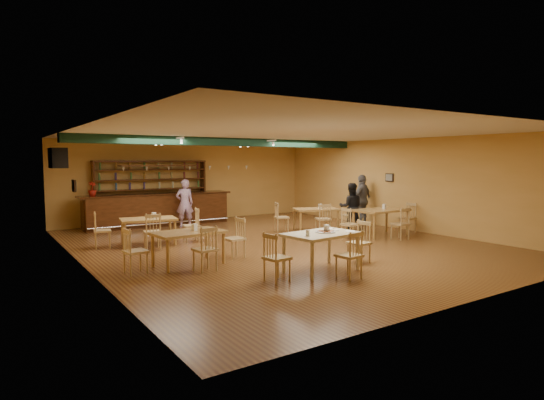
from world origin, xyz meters
TOP-DOWN VIEW (x-y plane):
  - floor at (0.00, 0.00)m, footprint 12.00×12.00m
  - ceiling_beam at (0.00, 2.80)m, footprint 10.00×0.30m
  - track_rail_left at (-1.80, 3.40)m, footprint 0.05×2.50m
  - track_rail_right at (1.40, 3.40)m, footprint 0.05×2.50m
  - ac_unit at (-4.80, 4.20)m, footprint 0.34×0.70m
  - picture_left at (-4.97, 1.00)m, footprint 0.04×0.34m
  - picture_right at (4.97, 0.50)m, footprint 0.04×0.34m
  - bar_counter at (-1.54, 5.15)m, footprint 5.25×0.85m
  - back_bar_hutch at (-1.54, 5.78)m, footprint 4.06×0.40m
  - poinsettia at (-3.71, 5.15)m, footprint 0.34×0.34m
  - dining_table_a at (-2.99, 1.79)m, footprint 1.58×1.11m
  - dining_table_b at (2.44, 1.34)m, footprint 1.63×1.28m
  - dining_table_c at (-3.04, -1.06)m, footprint 1.57×1.03m
  - dining_table_d at (3.33, -0.67)m, footprint 1.65×1.01m
  - near_table at (-1.00, -3.10)m, footprint 1.61×1.13m
  - pizza_tray at (-0.89, -3.10)m, footprint 0.47×0.47m
  - parmesan_shaker at (-1.48, -3.26)m, footprint 0.08×0.08m
  - napkin_stack at (-0.62, -2.89)m, footprint 0.25×0.23m
  - pizza_server at (-0.73, -3.05)m, footprint 0.33×0.22m
  - side_plate at (-0.41, -3.32)m, footprint 0.24×0.24m
  - patron_bar at (-0.89, 4.33)m, footprint 0.66×0.50m
  - patron_right_a at (3.24, 0.54)m, footprint 0.96×0.93m
  - patron_right_b at (4.53, 1.33)m, footprint 1.13×0.70m

SIDE VIEW (x-z plane):
  - floor at x=0.00m, z-range 0.00..0.00m
  - dining_table_b at x=2.44m, z-range 0.00..0.71m
  - dining_table_a at x=-2.99m, z-range 0.00..0.72m
  - dining_table_c at x=-3.04m, z-range 0.00..0.75m
  - near_table at x=-1.00m, z-range 0.00..0.81m
  - dining_table_d at x=3.33m, z-range 0.00..0.81m
  - bar_counter at x=-1.54m, z-range 0.00..1.13m
  - patron_right_a at x=3.24m, z-range 0.00..1.56m
  - side_plate at x=-0.41m, z-range 0.81..0.82m
  - pizza_tray at x=-0.89m, z-range 0.81..0.82m
  - napkin_stack at x=-0.62m, z-range 0.81..0.84m
  - patron_bar at x=-0.89m, z-range 0.00..1.64m
  - pizza_server at x=-0.73m, z-range 0.82..0.82m
  - parmesan_shaker at x=-1.48m, z-range 0.81..0.92m
  - patron_right_b at x=4.53m, z-range 0.00..1.79m
  - back_bar_hutch at x=-1.54m, z-range 0.00..2.28m
  - poinsettia at x=-3.71m, z-range 1.13..1.60m
  - picture_left at x=-4.97m, z-range 1.56..1.84m
  - picture_right at x=4.97m, z-range 1.56..1.84m
  - ac_unit at x=-4.80m, z-range 2.11..2.59m
  - ceiling_beam at x=0.00m, z-range 2.75..3.00m
  - track_rail_left at x=-1.80m, z-range 2.92..2.96m
  - track_rail_right at x=1.40m, z-range 2.92..2.96m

